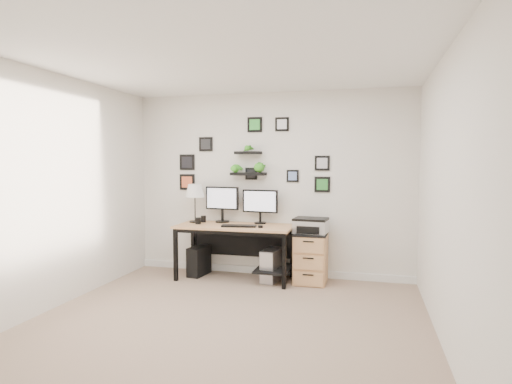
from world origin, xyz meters
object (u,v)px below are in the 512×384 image
(pc_tower_black, at_px, (199,261))
(monitor_right, at_px, (260,204))
(monitor_left, at_px, (222,202))
(pc_tower_grey, at_px, (272,265))
(printer, at_px, (311,225))
(desk, at_px, (238,234))
(table_lamp, at_px, (195,192))
(file_cabinet, at_px, (311,258))
(mug, at_px, (198,221))

(pc_tower_black, bearing_deg, monitor_right, 19.00)
(monitor_left, bearing_deg, pc_tower_grey, -14.48)
(printer, bearing_deg, pc_tower_black, -178.59)
(desk, xyz_separation_m, pc_tower_grey, (0.48, -0.01, -0.41))
(table_lamp, height_order, printer, table_lamp)
(desk, xyz_separation_m, pc_tower_black, (-0.60, 0.03, -0.42))
(file_cabinet, height_order, printer, printer)
(table_lamp, height_order, pc_tower_black, table_lamp)
(desk, distance_m, printer, 1.01)
(monitor_left, distance_m, pc_tower_grey, 1.16)
(desk, height_order, mug, mug)
(desk, xyz_separation_m, monitor_left, (-0.30, 0.19, 0.43))
(monitor_right, distance_m, file_cabinet, 1.03)
(desk, distance_m, pc_tower_grey, 0.63)
(monitor_right, height_order, mug, monitor_right)
(monitor_right, xyz_separation_m, file_cabinet, (0.74, -0.15, -0.70))
(monitor_right, bearing_deg, pc_tower_black, -168.51)
(table_lamp, bearing_deg, monitor_left, 12.54)
(monitor_left, relative_size, pc_tower_black, 1.25)
(desk, relative_size, table_lamp, 2.90)
(pc_tower_grey, bearing_deg, desk, 178.49)
(mug, bearing_deg, file_cabinet, 4.20)
(pc_tower_grey, bearing_deg, table_lamp, 174.30)
(pc_tower_grey, bearing_deg, pc_tower_black, 177.81)
(printer, bearing_deg, monitor_left, 174.66)
(desk, distance_m, monitor_left, 0.55)
(monitor_left, relative_size, mug, 5.75)
(pc_tower_black, xyz_separation_m, file_cabinet, (1.60, 0.03, 0.13))
(mug, distance_m, pc_tower_grey, 1.20)
(table_lamp, bearing_deg, pc_tower_grey, -5.70)
(printer, bearing_deg, file_cabinet, -56.06)
(monitor_right, height_order, printer, monitor_right)
(table_lamp, relative_size, file_cabinet, 0.82)
(desk, bearing_deg, pc_tower_black, 177.26)
(desk, xyz_separation_m, printer, (1.00, 0.07, 0.14))
(pc_tower_black, relative_size, printer, 0.88)
(monitor_right, xyz_separation_m, pc_tower_black, (-0.86, -0.17, -0.83))
(monitor_right, bearing_deg, desk, -142.34)
(monitor_right, relative_size, table_lamp, 0.94)
(desk, bearing_deg, pc_tower_grey, -1.51)
(desk, distance_m, file_cabinet, 1.05)
(monitor_left, distance_m, file_cabinet, 1.49)
(monitor_right, distance_m, pc_tower_black, 1.21)
(monitor_right, bearing_deg, monitor_left, -178.52)
(monitor_left, xyz_separation_m, pc_tower_black, (-0.30, -0.16, -0.85))
(table_lamp, bearing_deg, printer, -1.22)
(table_lamp, xyz_separation_m, file_cabinet, (1.68, -0.05, -0.86))
(table_lamp, relative_size, mug, 6.16)
(monitor_right, xyz_separation_m, table_lamp, (-0.94, -0.10, 0.16))
(monitor_left, distance_m, table_lamp, 0.42)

